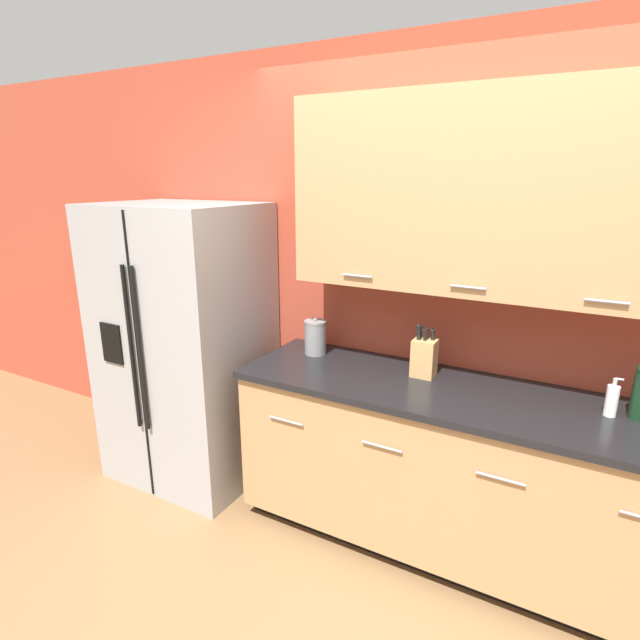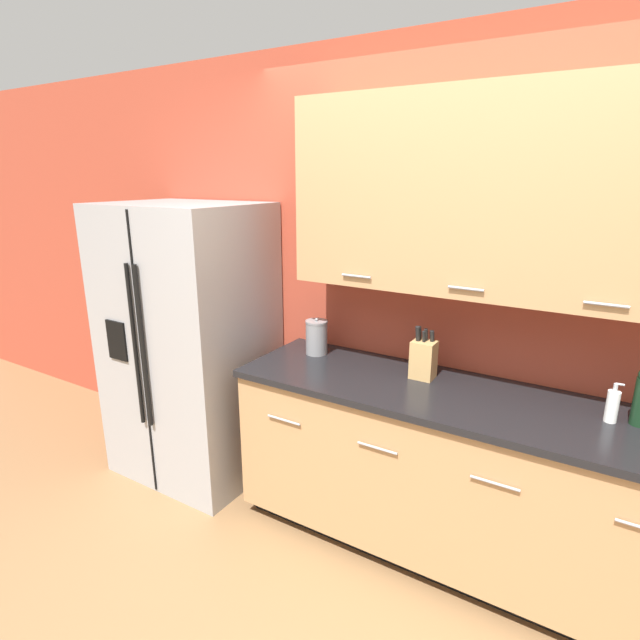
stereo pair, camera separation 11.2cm
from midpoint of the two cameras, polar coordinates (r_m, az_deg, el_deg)
wall_back at (r=2.64m, az=17.96°, el=5.43°), size 10.00×0.39×2.60m
counter_unit at (r=2.72m, az=15.94°, el=-16.69°), size 2.23×0.64×0.91m
refrigerator at (r=3.29m, az=-13.73°, el=-2.58°), size 0.94×0.77×1.76m
knife_block at (r=2.61m, az=12.95°, el=-4.32°), size 0.12×0.10×0.28m
soap_dispenser at (r=2.48m, az=31.56°, el=-8.36°), size 0.06×0.05×0.18m
steel_canister at (r=2.89m, az=0.71°, el=-1.97°), size 0.13×0.13×0.22m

